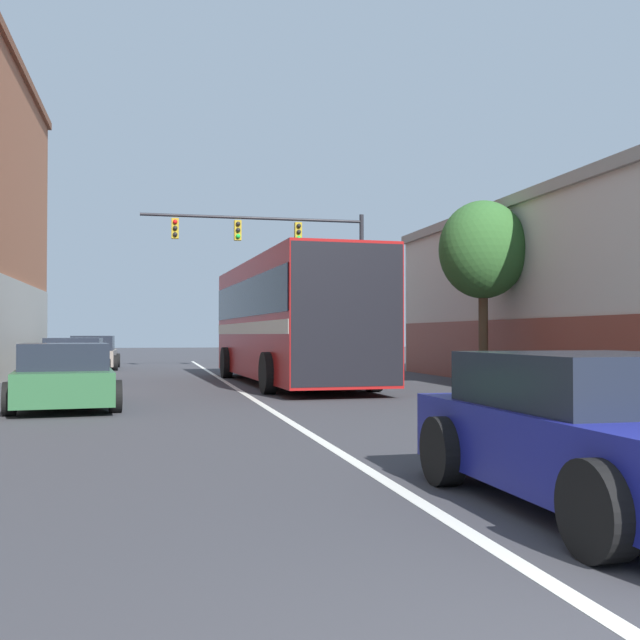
% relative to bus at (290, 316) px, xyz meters
% --- Properties ---
extents(lane_center_line, '(0.14, 43.84, 0.01)m').
position_rel_bus_xyz_m(lane_center_line, '(-1.71, -3.17, -1.94)').
color(lane_center_line, silver).
rests_on(lane_center_line, ground_plane).
extents(bus, '(3.28, 11.13, 3.47)m').
position_rel_bus_xyz_m(bus, '(0.00, 0.00, 0.00)').
color(bus, maroon).
rests_on(bus, ground_plane).
extents(hatchback_foreground, '(2.16, 3.95, 1.26)m').
position_rel_bus_xyz_m(hatchback_foreground, '(-0.28, -15.59, -1.33)').
color(hatchback_foreground, navy).
rests_on(hatchback_foreground, ground_plane).
extents(parked_car_left_near, '(1.96, 4.47, 1.31)m').
position_rel_bus_xyz_m(parked_car_left_near, '(-6.06, 1.95, -1.31)').
color(parked_car_left_near, silver).
rests_on(parked_car_left_near, ground_plane).
extents(parked_car_left_mid, '(2.03, 4.64, 1.36)m').
position_rel_bus_xyz_m(parked_car_left_mid, '(-6.14, 10.72, -1.30)').
color(parked_car_left_mid, slate).
rests_on(parked_car_left_mid, ground_plane).
extents(parked_car_left_far, '(2.27, 4.11, 1.24)m').
position_rel_bus_xyz_m(parked_car_left_far, '(-5.52, -5.91, -1.35)').
color(parked_car_left_far, '#285633').
rests_on(parked_car_left_far, ground_plane).
extents(traffic_signal_gantry, '(9.04, 0.36, 6.39)m').
position_rel_bus_xyz_m(traffic_signal_gantry, '(1.60, 8.74, 2.86)').
color(traffic_signal_gantry, black).
rests_on(traffic_signal_gantry, ground_plane).
extents(street_tree_near, '(2.43, 2.19, 5.07)m').
position_rel_bus_xyz_m(street_tree_near, '(4.95, -2.17, 1.76)').
color(street_tree_near, '#4C3823').
rests_on(street_tree_near, ground_plane).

